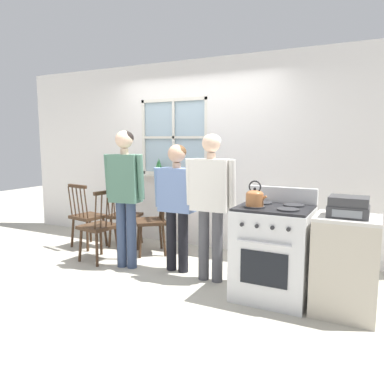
{
  "coord_description": "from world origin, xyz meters",
  "views": [
    {
      "loc": [
        2.41,
        -3.52,
        1.57
      ],
      "look_at": [
        0.57,
        0.12,
        1.0
      ],
      "focal_mm": 35.0,
      "sensor_mm": 36.0,
      "label": 1
    }
  ],
  "objects_px": {
    "person_teen_center": "(177,195)",
    "handbag": "(169,198)",
    "person_elderly_left": "(125,185)",
    "stove": "(273,251)",
    "chair_near_wall": "(99,227)",
    "stereo": "(348,207)",
    "chair_center_cluster": "(87,217)",
    "person_adult_right": "(211,193)",
    "kettle": "(255,197)",
    "side_counter": "(345,265)",
    "potted_plant": "(159,169)",
    "chair_near_stove": "(124,216)",
    "chair_by_window": "(152,222)"
  },
  "relations": [
    {
      "from": "person_elderly_left",
      "to": "stereo",
      "type": "relative_size",
      "value": 4.94
    },
    {
      "from": "chair_by_window",
      "to": "stereo",
      "type": "distance_m",
      "value": 2.72
    },
    {
      "from": "chair_center_cluster",
      "to": "side_counter",
      "type": "relative_size",
      "value": 1.05
    },
    {
      "from": "chair_by_window",
      "to": "handbag",
      "type": "relative_size",
      "value": 3.07
    },
    {
      "from": "person_teen_center",
      "to": "kettle",
      "type": "height_order",
      "value": "person_teen_center"
    },
    {
      "from": "kettle",
      "to": "stereo",
      "type": "relative_size",
      "value": 0.73
    },
    {
      "from": "chair_near_wall",
      "to": "chair_near_stove",
      "type": "distance_m",
      "value": 0.73
    },
    {
      "from": "chair_by_window",
      "to": "person_teen_center",
      "type": "distance_m",
      "value": 0.94
    },
    {
      "from": "stove",
      "to": "kettle",
      "type": "height_order",
      "value": "kettle"
    },
    {
      "from": "stove",
      "to": "handbag",
      "type": "height_order",
      "value": "stove"
    },
    {
      "from": "chair_center_cluster",
      "to": "stove",
      "type": "bearing_deg",
      "value": 179.24
    },
    {
      "from": "person_teen_center",
      "to": "chair_by_window",
      "type": "bearing_deg",
      "value": 143.53
    },
    {
      "from": "stove",
      "to": "potted_plant",
      "type": "relative_size",
      "value": 4.12
    },
    {
      "from": "person_elderly_left",
      "to": "side_counter",
      "type": "bearing_deg",
      "value": -9.88
    },
    {
      "from": "handbag",
      "to": "stove",
      "type": "bearing_deg",
      "value": -26.6
    },
    {
      "from": "chair_near_wall",
      "to": "person_teen_center",
      "type": "distance_m",
      "value": 1.19
    },
    {
      "from": "chair_center_cluster",
      "to": "potted_plant",
      "type": "height_order",
      "value": "potted_plant"
    },
    {
      "from": "potted_plant",
      "to": "stove",
      "type": "bearing_deg",
      "value": -30.85
    },
    {
      "from": "chair_center_cluster",
      "to": "kettle",
      "type": "relative_size",
      "value": 3.81
    },
    {
      "from": "person_teen_center",
      "to": "person_adult_right",
      "type": "height_order",
      "value": "person_adult_right"
    },
    {
      "from": "chair_near_stove",
      "to": "kettle",
      "type": "distance_m",
      "value": 2.55
    },
    {
      "from": "chair_near_stove",
      "to": "kettle",
      "type": "bearing_deg",
      "value": 146.21
    },
    {
      "from": "stove",
      "to": "side_counter",
      "type": "height_order",
      "value": "stove"
    },
    {
      "from": "chair_near_wall",
      "to": "potted_plant",
      "type": "relative_size",
      "value": 3.58
    },
    {
      "from": "person_teen_center",
      "to": "handbag",
      "type": "distance_m",
      "value": 0.8
    },
    {
      "from": "person_elderly_left",
      "to": "stove",
      "type": "xyz_separation_m",
      "value": [
        1.84,
        -0.07,
        -0.55
      ]
    },
    {
      "from": "side_counter",
      "to": "kettle",
      "type": "bearing_deg",
      "value": -174.5
    },
    {
      "from": "chair_center_cluster",
      "to": "stove",
      "type": "relative_size",
      "value": 0.87
    },
    {
      "from": "person_teen_center",
      "to": "potted_plant",
      "type": "distance_m",
      "value": 1.38
    },
    {
      "from": "stove",
      "to": "stereo",
      "type": "distance_m",
      "value": 0.85
    },
    {
      "from": "chair_near_wall",
      "to": "stereo",
      "type": "relative_size",
      "value": 2.77
    },
    {
      "from": "stereo",
      "to": "chair_near_wall",
      "type": "bearing_deg",
      "value": 176.53
    },
    {
      "from": "chair_by_window",
      "to": "kettle",
      "type": "relative_size",
      "value": 3.81
    },
    {
      "from": "person_teen_center",
      "to": "side_counter",
      "type": "xyz_separation_m",
      "value": [
        1.89,
        -0.28,
        -0.48
      ]
    },
    {
      "from": "chair_near_stove",
      "to": "kettle",
      "type": "xyz_separation_m",
      "value": [
        2.29,
        -0.96,
        0.58
      ]
    },
    {
      "from": "chair_by_window",
      "to": "chair_center_cluster",
      "type": "distance_m",
      "value": 1.03
    },
    {
      "from": "side_counter",
      "to": "handbag",
      "type": "bearing_deg",
      "value": 159.16
    },
    {
      "from": "chair_center_cluster",
      "to": "side_counter",
      "type": "xyz_separation_m",
      "value": [
        3.57,
        -0.58,
        0.0
      ]
    },
    {
      "from": "stove",
      "to": "person_adult_right",
      "type": "bearing_deg",
      "value": 170.0
    },
    {
      "from": "chair_by_window",
      "to": "handbag",
      "type": "distance_m",
      "value": 0.4
    },
    {
      "from": "chair_near_wall",
      "to": "stereo",
      "type": "bearing_deg",
      "value": 95.24
    },
    {
      "from": "chair_by_window",
      "to": "chair_near_stove",
      "type": "relative_size",
      "value": 1.0
    },
    {
      "from": "chair_by_window",
      "to": "side_counter",
      "type": "height_order",
      "value": "chair_by_window"
    },
    {
      "from": "potted_plant",
      "to": "handbag",
      "type": "distance_m",
      "value": 0.69
    },
    {
      "from": "person_adult_right",
      "to": "kettle",
      "type": "height_order",
      "value": "person_adult_right"
    },
    {
      "from": "person_teen_center",
      "to": "stove",
      "type": "xyz_separation_m",
      "value": [
        1.22,
        -0.23,
        -0.45
      ]
    },
    {
      "from": "potted_plant",
      "to": "chair_near_stove",
      "type": "bearing_deg",
      "value": -127.36
    },
    {
      "from": "chair_near_wall",
      "to": "person_teen_center",
      "type": "xyz_separation_m",
      "value": [
        1.08,
        0.13,
        0.48
      ]
    },
    {
      "from": "chair_by_window",
      "to": "chair_center_cluster",
      "type": "height_order",
      "value": "same"
    },
    {
      "from": "chair_near_stove",
      "to": "person_adult_right",
      "type": "relative_size",
      "value": 0.58
    }
  ]
}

